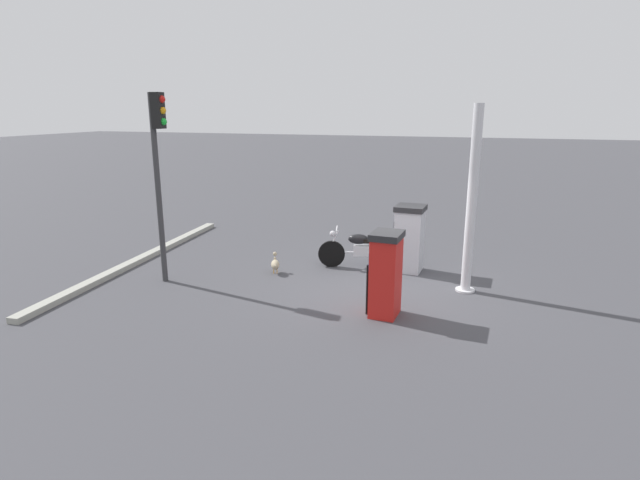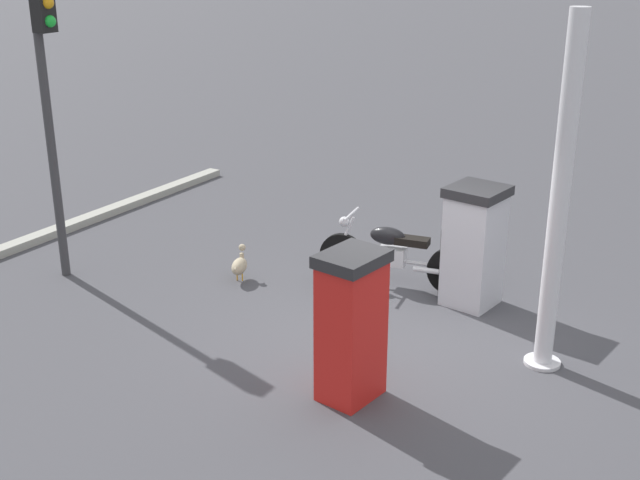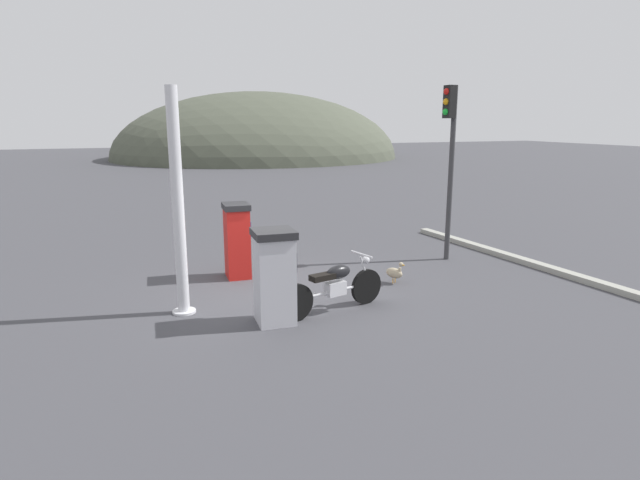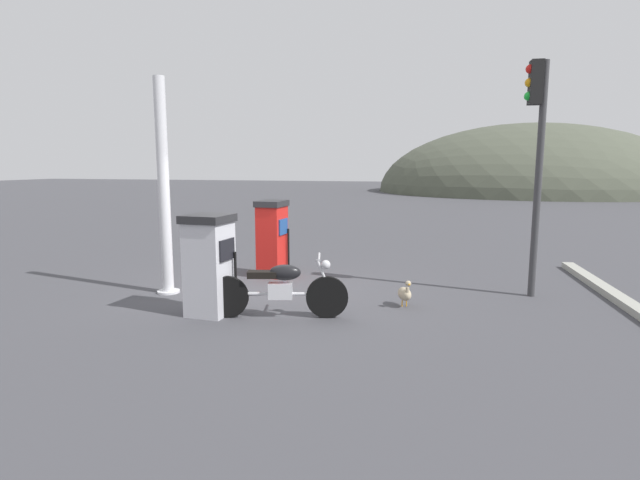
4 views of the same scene
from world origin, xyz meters
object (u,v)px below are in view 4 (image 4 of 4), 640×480
(fuel_pump_far, at_px, (272,238))
(motorcycle_near_pump, at_px, (279,288))
(wandering_duck, at_px, (405,293))
(roadside_traffic_light, at_px, (537,139))
(fuel_pump_near, at_px, (210,264))
(canopy_support_pole, at_px, (164,192))

(fuel_pump_far, distance_m, motorcycle_near_pump, 2.91)
(wandering_duck, xyz_separation_m, roadside_traffic_light, (2.03, 1.25, 2.50))
(fuel_pump_far, bearing_deg, motorcycle_near_pump, -67.81)
(fuel_pump_near, height_order, fuel_pump_far, fuel_pump_far)
(motorcycle_near_pump, bearing_deg, fuel_pump_far, 112.19)
(fuel_pump_near, xyz_separation_m, wandering_duck, (2.88, 1.17, -0.56))
(motorcycle_near_pump, height_order, canopy_support_pole, canopy_support_pole)
(fuel_pump_far, bearing_deg, wandering_duck, -29.13)
(motorcycle_near_pump, distance_m, canopy_support_pole, 2.94)
(wandering_duck, height_order, roadside_traffic_light, roadside_traffic_light)
(roadside_traffic_light, xyz_separation_m, canopy_support_pole, (-6.26, -1.43, -0.90))
(motorcycle_near_pump, distance_m, roadside_traffic_light, 5.01)
(fuel_pump_near, relative_size, roadside_traffic_light, 0.39)
(fuel_pump_near, relative_size, canopy_support_pole, 0.41)
(motorcycle_near_pump, bearing_deg, wandering_duck, 31.00)
(roadside_traffic_light, bearing_deg, wandering_duck, -148.45)
(fuel_pump_far, relative_size, roadside_traffic_light, 0.39)
(motorcycle_near_pump, distance_m, wandering_duck, 2.10)
(fuel_pump_far, relative_size, canopy_support_pole, 0.41)
(canopy_support_pole, bearing_deg, fuel_pump_far, 52.89)
(fuel_pump_near, height_order, wandering_duck, fuel_pump_near)
(canopy_support_pole, bearing_deg, motorcycle_near_pump, -19.96)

